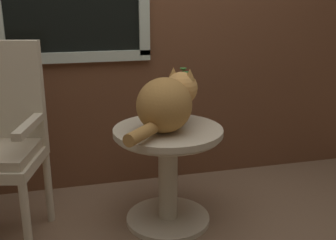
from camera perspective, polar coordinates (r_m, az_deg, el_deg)
ground_plane at (r=2.44m, az=-2.13°, el=-15.88°), size 6.00×6.00×0.00m
back_wall at (r=2.80m, az=-6.17°, el=16.54°), size 4.00×0.07×2.60m
wicker_side_table at (r=2.38m, az=0.00°, el=-5.62°), size 0.64×0.64×0.60m
cat at (r=2.24m, az=-0.11°, el=2.53°), size 0.51×0.55×0.33m
pewter_vase_with_ivy at (r=2.45m, az=1.57°, el=2.08°), size 0.12×0.12×0.32m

